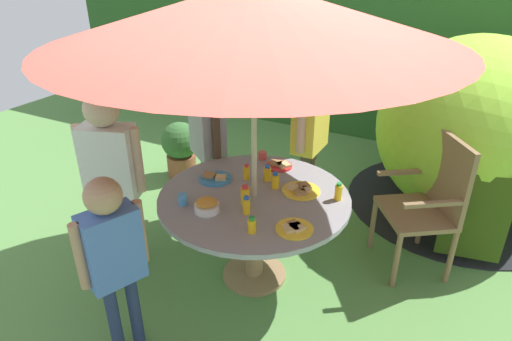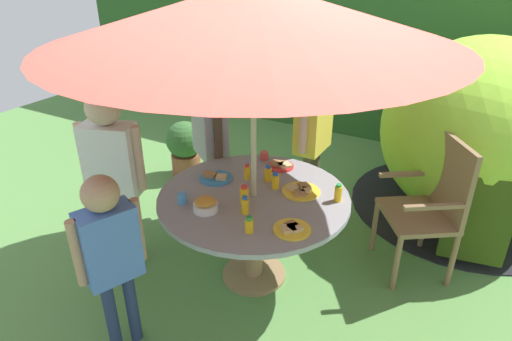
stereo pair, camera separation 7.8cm
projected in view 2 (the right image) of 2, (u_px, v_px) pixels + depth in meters
name	position (u px, v px, depth m)	size (l,w,h in m)	color
ground_plane	(254.00, 276.00, 3.28)	(10.00, 10.00, 0.02)	#548442
hedge_backdrop	(387.00, 52.00, 5.38)	(9.00, 0.70, 2.05)	#285623
garden_table	(254.00, 211.00, 3.02)	(1.29, 1.29, 0.69)	#93704C
patio_umbrella	(253.00, 13.00, 2.44)	(2.41, 2.41, 2.02)	#B7AD8C
wooden_chair	(432.00, 201.00, 3.12)	(0.65, 0.66, 1.03)	brown
dome_tent	(478.00, 130.00, 3.79)	(2.28, 2.28, 1.55)	#8CC633
potted_plant	(185.00, 147.00, 4.59)	(0.38, 0.38, 0.59)	brown
child_in_yellow_shirt	(314.00, 120.00, 3.64)	(0.24, 0.48, 1.41)	brown
child_in_grey_shirt	(210.00, 126.00, 3.58)	(0.41, 0.37, 1.38)	#3F3F47
child_in_white_shirt	(112.00, 161.00, 3.02)	(0.44, 0.31, 1.37)	brown
child_in_blue_shirt	(110.00, 245.00, 2.39)	(0.27, 0.37, 1.16)	navy
snack_bowl	(206.00, 205.00, 2.78)	(0.16, 0.16, 0.09)	white
plate_near_left	(301.00, 191.00, 3.00)	(0.26, 0.26, 0.03)	yellow
plate_back_edge	(216.00, 177.00, 3.18)	(0.24, 0.24, 0.03)	#338CD8
plate_front_edge	(281.00, 165.00, 3.34)	(0.20, 0.20, 0.03)	red
plate_center_front	(292.00, 229.00, 2.60)	(0.23, 0.23, 0.03)	yellow
juice_bottle_near_right	(244.00, 195.00, 2.86)	(0.06, 0.06, 0.13)	yellow
juice_bottle_far_left	(268.00, 174.00, 3.13)	(0.05, 0.05, 0.12)	yellow
juice_bottle_far_right	(275.00, 181.00, 3.03)	(0.05, 0.05, 0.12)	yellow
juice_bottle_center_back	(247.00, 172.00, 3.16)	(0.04, 0.04, 0.12)	yellow
juice_bottle_mid_left	(245.00, 205.00, 2.75)	(0.05, 0.05, 0.12)	yellow
juice_bottle_mid_right	(249.00, 225.00, 2.57)	(0.05, 0.05, 0.10)	yellow
juice_bottle_spot_a	(338.00, 193.00, 2.88)	(0.05, 0.05, 0.12)	yellow
cup_near	(182.00, 198.00, 2.86)	(0.06, 0.06, 0.07)	#4C99D8
cup_far	(264.00, 155.00, 3.46)	(0.06, 0.06, 0.06)	#E04C47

